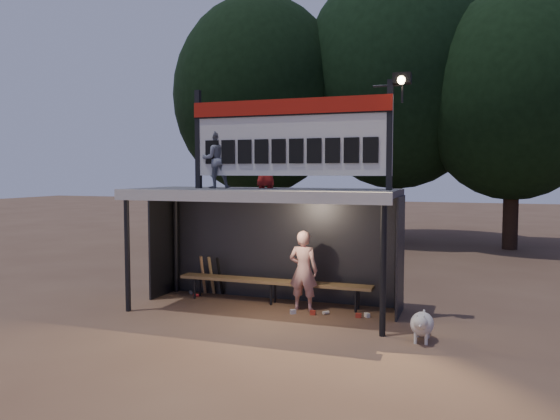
{
  "coord_description": "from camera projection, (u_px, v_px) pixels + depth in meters",
  "views": [
    {
      "loc": [
        3.69,
        -9.57,
        2.64
      ],
      "look_at": [
        0.2,
        0.4,
        1.9
      ],
      "focal_mm": 35.0,
      "sensor_mm": 36.0,
      "label": 1
    }
  ],
  "objects": [
    {
      "name": "ground",
      "position": [
        263.0,
        310.0,
        10.41
      ],
      "size": [
        80.0,
        80.0,
        0.0
      ],
      "primitive_type": "plane",
      "color": "brown",
      "rests_on": "ground"
    },
    {
      "name": "player",
      "position": [
        303.0,
        270.0,
        10.38
      ],
      "size": [
        0.56,
        0.37,
        1.53
      ],
      "primitive_type": "imported",
      "rotation": [
        0.0,
        0.0,
        3.13
      ],
      "color": "white",
      "rests_on": "ground"
    },
    {
      "name": "child_a",
      "position": [
        216.0,
        159.0,
        10.59
      ],
      "size": [
        0.68,
        0.64,
        1.12
      ],
      "primitive_type": "imported",
      "rotation": [
        0.0,
        0.0,
        3.67
      ],
      "color": "slate",
      "rests_on": "dugout_shelter"
    },
    {
      "name": "child_b",
      "position": [
        266.0,
        164.0,
        10.68
      ],
      "size": [
        0.48,
        0.32,
        0.94
      ],
      "primitive_type": "imported",
      "rotation": [
        0.0,
        0.0,
        3.2
      ],
      "color": "#B4211B",
      "rests_on": "dugout_shelter"
    },
    {
      "name": "dugout_shelter",
      "position": [
        268.0,
        213.0,
        10.51
      ],
      "size": [
        5.1,
        2.08,
        2.32
      ],
      "color": "#414143",
      "rests_on": "ground"
    },
    {
      "name": "scoreboard_assembly",
      "position": [
        291.0,
        134.0,
        9.99
      ],
      "size": [
        4.1,
        0.27,
        1.99
      ],
      "color": "black",
      "rests_on": "dugout_shelter"
    },
    {
      "name": "bench",
      "position": [
        273.0,
        282.0,
        10.9
      ],
      "size": [
        4.0,
        0.35,
        0.48
      ],
      "color": "olive",
      "rests_on": "ground"
    },
    {
      "name": "tree_left",
      "position": [
        259.0,
        96.0,
        20.76
      ],
      "size": [
        6.46,
        6.46,
        9.27
      ],
      "color": "black",
      "rests_on": "ground"
    },
    {
      "name": "tree_mid",
      "position": [
        397.0,
        78.0,
        20.48
      ],
      "size": [
        7.22,
        7.22,
        10.36
      ],
      "color": "black",
      "rests_on": "ground"
    },
    {
      "name": "tree_right",
      "position": [
        514.0,
        96.0,
        18.29
      ],
      "size": [
        6.08,
        6.08,
        8.72
      ],
      "color": "black",
      "rests_on": "ground"
    },
    {
      "name": "dog",
      "position": [
        422.0,
        324.0,
        8.47
      ],
      "size": [
        0.36,
        0.81,
        0.49
      ],
      "color": "silver",
      "rests_on": "ground"
    },
    {
      "name": "bats",
      "position": [
        211.0,
        275.0,
        11.65
      ],
      "size": [
        0.47,
        0.32,
        0.84
      ],
      "color": "#9C7048",
      "rests_on": "ground"
    },
    {
      "name": "litter",
      "position": [
        289.0,
        307.0,
        10.47
      ],
      "size": [
        4.08,
        0.98,
        0.08
      ],
      "color": "#AE2E1D",
      "rests_on": "ground"
    }
  ]
}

